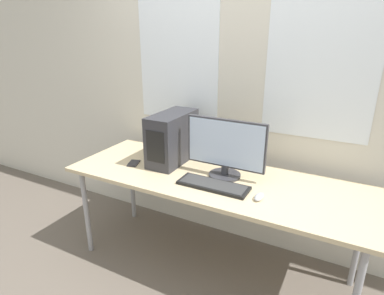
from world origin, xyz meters
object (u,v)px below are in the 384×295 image
Objects in this scene: mouse at (259,197)px; keyboard at (213,185)px; pc_tower at (172,138)px; monitor_main at (226,148)px; cell_phone at (134,163)px.

keyboard is at bearing 177.32° from mouse.
mouse is (0.77, -0.27, -0.18)m from pc_tower.
mouse is at bearing -33.13° from monitor_main.
keyboard reaches higher than cell_phone.
monitor_main is at bearing 146.87° from mouse.
keyboard is (0.46, -0.25, -0.18)m from pc_tower.
cell_phone is (-0.70, 0.06, -0.01)m from keyboard.
pc_tower reaches higher than mouse.
cell_phone is at bearing -141.60° from pc_tower.
pc_tower is at bearing 151.26° from keyboard.
monitor_main reaches higher than pc_tower.
monitor_main is at bearing 88.97° from keyboard.
pc_tower is 0.99× the size of keyboard.
mouse is at bearing -24.75° from cell_phone.
monitor_main is 0.27m from keyboard.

